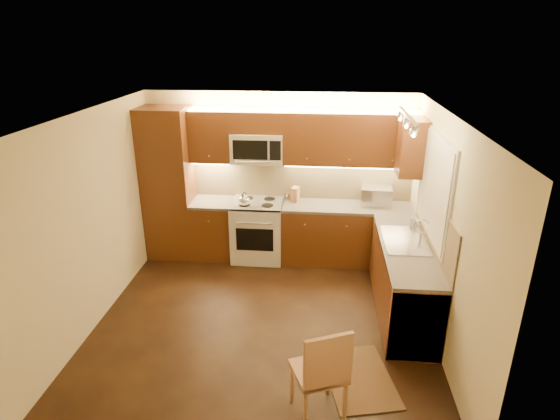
# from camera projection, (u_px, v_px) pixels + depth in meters

# --- Properties ---
(floor) EXTENTS (4.00, 4.00, 0.01)m
(floor) POSITION_uv_depth(u_px,v_px,m) (264.00, 321.00, 5.63)
(floor) COLOR black
(floor) RESTS_ON ground
(ceiling) EXTENTS (4.00, 4.00, 0.01)m
(ceiling) POSITION_uv_depth(u_px,v_px,m) (260.00, 116.00, 4.71)
(ceiling) COLOR beige
(ceiling) RESTS_ON ground
(wall_back) EXTENTS (4.00, 0.01, 2.50)m
(wall_back) POSITION_uv_depth(u_px,v_px,m) (279.00, 175.00, 7.02)
(wall_back) COLOR beige
(wall_back) RESTS_ON ground
(wall_front) EXTENTS (4.00, 0.01, 2.50)m
(wall_front) POSITION_uv_depth(u_px,v_px,m) (226.00, 338.00, 3.32)
(wall_front) COLOR beige
(wall_front) RESTS_ON ground
(wall_left) EXTENTS (0.01, 4.00, 2.50)m
(wall_left) POSITION_uv_depth(u_px,v_px,m) (92.00, 221.00, 5.35)
(wall_left) COLOR beige
(wall_left) RESTS_ON ground
(wall_right) EXTENTS (0.01, 4.00, 2.50)m
(wall_right) POSITION_uv_depth(u_px,v_px,m) (444.00, 234.00, 4.99)
(wall_right) COLOR beige
(wall_right) RESTS_ON ground
(pantry) EXTENTS (0.70, 0.60, 2.30)m
(pantry) POSITION_uv_depth(u_px,v_px,m) (169.00, 184.00, 6.93)
(pantry) COLOR #47250F
(pantry) RESTS_ON floor
(base_cab_back_left) EXTENTS (0.62, 0.60, 0.86)m
(base_cab_back_left) POSITION_uv_depth(u_px,v_px,m) (214.00, 229.00, 7.13)
(base_cab_back_left) COLOR #47250F
(base_cab_back_left) RESTS_ON floor
(counter_back_left) EXTENTS (0.62, 0.60, 0.04)m
(counter_back_left) POSITION_uv_depth(u_px,v_px,m) (213.00, 202.00, 6.97)
(counter_back_left) COLOR #3E3B38
(counter_back_left) RESTS_ON base_cab_back_left
(base_cab_back_right) EXTENTS (1.92, 0.60, 0.86)m
(base_cab_back_right) POSITION_uv_depth(u_px,v_px,m) (346.00, 235.00, 6.95)
(base_cab_back_right) COLOR #47250F
(base_cab_back_right) RESTS_ON floor
(counter_back_right) EXTENTS (1.92, 0.60, 0.04)m
(counter_back_right) POSITION_uv_depth(u_px,v_px,m) (347.00, 207.00, 6.79)
(counter_back_right) COLOR #3E3B38
(counter_back_right) RESTS_ON base_cab_back_right
(base_cab_right) EXTENTS (0.60, 2.00, 0.86)m
(base_cab_right) POSITION_uv_depth(u_px,v_px,m) (403.00, 280.00, 5.69)
(base_cab_right) COLOR #47250F
(base_cab_right) RESTS_ON floor
(counter_right) EXTENTS (0.60, 2.00, 0.04)m
(counter_right) POSITION_uv_depth(u_px,v_px,m) (407.00, 248.00, 5.53)
(counter_right) COLOR #3E3B38
(counter_right) RESTS_ON base_cab_right
(dishwasher) EXTENTS (0.58, 0.60, 0.84)m
(dishwasher) POSITION_uv_depth(u_px,v_px,m) (413.00, 312.00, 5.04)
(dishwasher) COLOR silver
(dishwasher) RESTS_ON floor
(backsplash_back) EXTENTS (3.30, 0.02, 0.60)m
(backsplash_back) POSITION_uv_depth(u_px,v_px,m) (302.00, 179.00, 7.00)
(backsplash_back) COLOR tan
(backsplash_back) RESTS_ON wall_back
(backsplash_right) EXTENTS (0.02, 2.00, 0.60)m
(backsplash_right) POSITION_uv_depth(u_px,v_px,m) (435.00, 224.00, 5.38)
(backsplash_right) COLOR tan
(backsplash_right) RESTS_ON wall_right
(upper_cab_back_left) EXTENTS (0.62, 0.35, 0.75)m
(upper_cab_back_left) POSITION_uv_depth(u_px,v_px,m) (211.00, 136.00, 6.72)
(upper_cab_back_left) COLOR #47250F
(upper_cab_back_left) RESTS_ON wall_back
(upper_cab_back_right) EXTENTS (1.92, 0.35, 0.75)m
(upper_cab_back_right) POSITION_uv_depth(u_px,v_px,m) (351.00, 139.00, 6.54)
(upper_cab_back_right) COLOR #47250F
(upper_cab_back_right) RESTS_ON wall_back
(upper_cab_bridge) EXTENTS (0.76, 0.35, 0.31)m
(upper_cab_bridge) POSITION_uv_depth(u_px,v_px,m) (257.00, 122.00, 6.58)
(upper_cab_bridge) COLOR #47250F
(upper_cab_bridge) RESTS_ON wall_back
(upper_cab_right_corner) EXTENTS (0.35, 0.50, 0.75)m
(upper_cab_right_corner) POSITION_uv_depth(u_px,v_px,m) (412.00, 147.00, 6.08)
(upper_cab_right_corner) COLOR #47250F
(upper_cab_right_corner) RESTS_ON wall_right
(stove) EXTENTS (0.76, 0.65, 0.92)m
(stove) POSITION_uv_depth(u_px,v_px,m) (258.00, 230.00, 7.04)
(stove) COLOR silver
(stove) RESTS_ON floor
(microwave) EXTENTS (0.76, 0.38, 0.44)m
(microwave) POSITION_uv_depth(u_px,v_px,m) (258.00, 148.00, 6.70)
(microwave) COLOR silver
(microwave) RESTS_ON wall_back
(window_frame) EXTENTS (0.03, 1.44, 1.24)m
(window_frame) POSITION_uv_depth(u_px,v_px,m) (436.00, 188.00, 5.38)
(window_frame) COLOR silver
(window_frame) RESTS_ON wall_right
(window_blinds) EXTENTS (0.02, 1.36, 1.16)m
(window_blinds) POSITION_uv_depth(u_px,v_px,m) (434.00, 188.00, 5.38)
(window_blinds) COLOR silver
(window_blinds) RESTS_ON wall_right
(sink) EXTENTS (0.52, 0.86, 0.15)m
(sink) POSITION_uv_depth(u_px,v_px,m) (406.00, 235.00, 5.63)
(sink) COLOR silver
(sink) RESTS_ON counter_right
(faucet) EXTENTS (0.20, 0.04, 0.30)m
(faucet) POSITION_uv_depth(u_px,v_px,m) (421.00, 230.00, 5.59)
(faucet) COLOR silver
(faucet) RESTS_ON counter_right
(track_light_bar) EXTENTS (0.04, 1.20, 0.03)m
(track_light_bar) POSITION_uv_depth(u_px,v_px,m) (407.00, 116.00, 4.96)
(track_light_bar) COLOR silver
(track_light_bar) RESTS_ON ceiling
(kettle) EXTENTS (0.23, 0.23, 0.21)m
(kettle) POSITION_uv_depth(u_px,v_px,m) (244.00, 199.00, 6.70)
(kettle) COLOR silver
(kettle) RESTS_ON stove
(toaster_oven) EXTENTS (0.46, 0.36, 0.27)m
(toaster_oven) POSITION_uv_depth(u_px,v_px,m) (376.00, 196.00, 6.79)
(toaster_oven) COLOR silver
(toaster_oven) RESTS_ON counter_back_right
(knife_block) EXTENTS (0.13, 0.18, 0.22)m
(knife_block) POSITION_uv_depth(u_px,v_px,m) (295.00, 194.00, 6.93)
(knife_block) COLOR #9E6947
(knife_block) RESTS_ON counter_back_right
(spice_jar_a) EXTENTS (0.05, 0.05, 0.09)m
(spice_jar_a) POSITION_uv_depth(u_px,v_px,m) (288.00, 196.00, 7.05)
(spice_jar_a) COLOR silver
(spice_jar_a) RESTS_ON counter_back_right
(spice_jar_b) EXTENTS (0.05, 0.05, 0.10)m
(spice_jar_b) POSITION_uv_depth(u_px,v_px,m) (291.00, 197.00, 6.97)
(spice_jar_b) COLOR brown
(spice_jar_b) RESTS_ON counter_back_right
(spice_jar_c) EXTENTS (0.06, 0.06, 0.09)m
(spice_jar_c) POSITION_uv_depth(u_px,v_px,m) (288.00, 196.00, 7.04)
(spice_jar_c) COLOR silver
(spice_jar_c) RESTS_ON counter_back_right
(spice_jar_d) EXTENTS (0.06, 0.06, 0.09)m
(spice_jar_d) POSITION_uv_depth(u_px,v_px,m) (288.00, 195.00, 7.07)
(spice_jar_d) COLOR #AA5B33
(spice_jar_d) RESTS_ON counter_back_right
(soap_bottle) EXTENTS (0.10, 0.10, 0.17)m
(soap_bottle) POSITION_uv_depth(u_px,v_px,m) (414.00, 220.00, 6.05)
(soap_bottle) COLOR #AFAEB3
(soap_bottle) RESTS_ON counter_right
(rug) EXTENTS (0.83, 1.07, 0.01)m
(rug) POSITION_uv_depth(u_px,v_px,m) (359.00, 378.00, 4.70)
(rug) COLOR black
(rug) RESTS_ON floor
(dining_chair) EXTENTS (0.57, 0.57, 0.99)m
(dining_chair) POSITION_uv_depth(u_px,v_px,m) (319.00, 369.00, 4.11)
(dining_chair) COLOR #9E6947
(dining_chair) RESTS_ON floor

